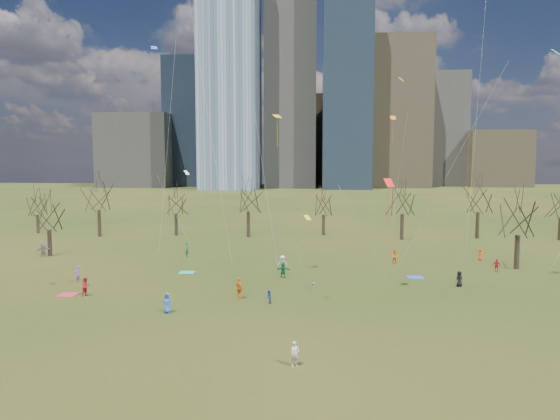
# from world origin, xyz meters

# --- Properties ---
(ground) EXTENTS (500.00, 500.00, 0.00)m
(ground) POSITION_xyz_m (0.00, 0.00, 0.00)
(ground) COLOR black
(ground) RESTS_ON ground
(downtown_skyline) EXTENTS (212.50, 78.00, 118.00)m
(downtown_skyline) POSITION_xyz_m (-2.43, 210.64, 39.01)
(downtown_skyline) COLOR slate
(downtown_skyline) RESTS_ON ground
(bare_tree_row) EXTENTS (113.04, 29.80, 9.50)m
(bare_tree_row) POSITION_xyz_m (-0.09, 37.22, 6.12)
(bare_tree_row) COLOR black
(bare_tree_row) RESTS_ON ground
(blanket_teal) EXTENTS (1.60, 1.50, 0.03)m
(blanket_teal) POSITION_xyz_m (-10.20, 13.69, 0.01)
(blanket_teal) COLOR teal
(blanket_teal) RESTS_ON ground
(blanket_navy) EXTENTS (1.60, 1.50, 0.03)m
(blanket_navy) POSITION_xyz_m (13.93, 12.97, 0.01)
(blanket_navy) COLOR blue
(blanket_navy) RESTS_ON ground
(blanket_crimson) EXTENTS (1.60, 1.50, 0.03)m
(blanket_crimson) POSITION_xyz_m (-18.49, 3.98, 0.01)
(blanket_crimson) COLOR #B92537
(blanket_crimson) RESTS_ON ground
(person_0) EXTENTS (0.84, 0.59, 1.61)m
(person_0) POSITION_xyz_m (-8.01, -0.79, 0.81)
(person_0) COLOR #285AAF
(person_0) RESTS_ON ground
(person_1) EXTENTS (0.63, 0.54, 1.48)m
(person_1) POSITION_xyz_m (2.42, -10.45, 0.74)
(person_1) COLOR silver
(person_1) RESTS_ON ground
(person_2) EXTENTS (0.93, 1.02, 1.70)m
(person_2) POSITION_xyz_m (-16.66, 3.65, 0.85)
(person_2) COLOR red
(person_2) RESTS_ON ground
(person_3) EXTENTS (0.46, 0.67, 0.96)m
(person_3) POSITION_xyz_m (3.43, 6.27, 0.48)
(person_3) COLOR #5C5D60
(person_3) RESTS_ON ground
(person_4) EXTENTS (1.01, 1.16, 1.88)m
(person_4) POSITION_xyz_m (-2.95, 3.65, 0.94)
(person_4) COLOR orange
(person_4) RESTS_ON ground
(person_5) EXTENTS (1.59, 0.73, 1.65)m
(person_5) POSITION_xyz_m (0.35, 11.85, 0.82)
(person_5) COLOR #176841
(person_5) RESTS_ON ground
(person_6) EXTENTS (0.86, 0.74, 1.49)m
(person_6) POSITION_xyz_m (17.35, 9.45, 0.75)
(person_6) COLOR black
(person_6) RESTS_ON ground
(person_7) EXTENTS (0.45, 0.64, 1.65)m
(person_7) POSITION_xyz_m (-19.81, 8.48, 0.82)
(person_7) COLOR #8554A8
(person_7) RESTS_ON ground
(person_8) EXTENTS (0.54, 0.63, 1.14)m
(person_8) POSITION_xyz_m (-0.27, 2.36, 0.57)
(person_8) COLOR #253DA3
(person_8) RESTS_ON ground
(person_9) EXTENTS (1.09, 0.69, 1.61)m
(person_9) POSITION_xyz_m (0.01, 15.68, 0.80)
(person_9) COLOR silver
(person_9) RESTS_ON ground
(person_10) EXTENTS (0.86, 0.37, 1.44)m
(person_10) POSITION_xyz_m (23.21, 16.22, 0.72)
(person_10) COLOR #B81A32
(person_10) RESTS_ON ground
(person_11) EXTENTS (1.56, 1.52, 1.78)m
(person_11) POSITION_xyz_m (-30.54, 21.34, 0.89)
(person_11) COLOR slate
(person_11) RESTS_ON ground
(person_12) EXTENTS (0.60, 0.78, 1.41)m
(person_12) POSITION_xyz_m (23.63, 22.83, 0.71)
(person_12) COLOR #D84A18
(person_12) RESTS_ON ground
(person_13) EXTENTS (0.53, 0.71, 1.78)m
(person_13) POSITION_xyz_m (-12.52, 22.78, 0.89)
(person_13) COLOR #17693F
(person_13) RESTS_ON ground
(person_14) EXTENTS (0.97, 0.85, 1.70)m
(person_14) POSITION_xyz_m (12.98, 20.15, 0.85)
(person_14) COLOR orange
(person_14) RESTS_ON ground
(kites_airborne) EXTENTS (60.51, 43.08, 34.53)m
(kites_airborne) POSITION_xyz_m (1.54, 10.34, 14.32)
(kites_airborne) COLOR gold
(kites_airborne) RESTS_ON ground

